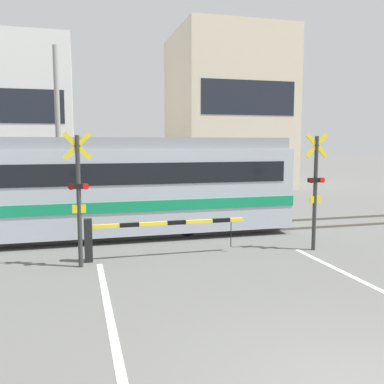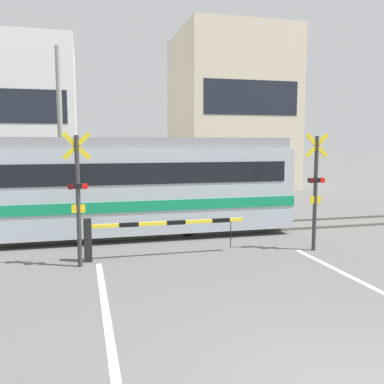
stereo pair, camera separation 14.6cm
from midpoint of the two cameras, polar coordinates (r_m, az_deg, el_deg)
rail_track_near at (r=13.99m, az=-1.05°, el=-5.75°), size 50.00×0.10×0.08m
rail_track_far at (r=15.36m, az=-2.30°, el=-4.63°), size 50.00×0.10×0.08m
road_stripe_left at (r=6.16m, az=-9.47°, el=-23.12°), size 0.14×10.76×0.01m
commuter_train at (r=14.24m, az=-23.35°, el=0.72°), size 18.02×2.84×3.19m
crossing_barrier_near at (r=11.33m, az=-7.49°, el=-5.15°), size 4.31×0.20×1.12m
crossing_barrier_far at (r=17.84m, az=1.97°, el=-0.76°), size 4.31×0.20×1.12m
crossing_signal_left at (r=10.67m, az=-14.58°, el=-0.17°), size 0.68×0.15×3.30m
crossing_signal_right at (r=12.43m, az=16.47°, el=0.72°), size 0.68×0.15×3.30m
pedestrian at (r=19.41m, az=-5.54°, el=0.24°), size 0.38×0.22×1.55m
building_left_of_street at (r=28.60m, az=-20.25°, el=9.16°), size 5.11×7.96×8.97m
building_right_of_street at (r=30.25m, az=5.17°, el=10.73°), size 7.17×7.96×10.39m
utility_pole_streetside at (r=19.48m, az=-16.96°, el=7.89°), size 0.22×0.22×7.12m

